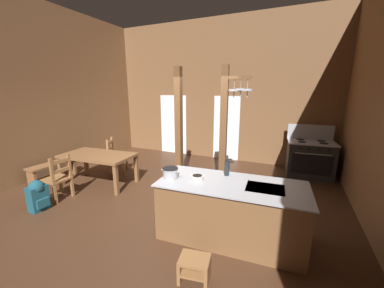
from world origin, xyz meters
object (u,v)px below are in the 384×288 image
ladderback_chair_by_post (58,178)px  step_stool (194,267)px  backpack (38,194)px  stockpot_on_counter (170,173)px  kitchen_island (230,211)px  dining_table (98,158)px  ladderback_chair_near_window (116,156)px  stove_range (310,158)px  bottle_tall_on_counter (227,168)px  mixing_bowl_on_counter (197,177)px  bench_along_left_wall (53,168)px

ladderback_chair_by_post → step_stool: bearing=-12.8°
backpack → stockpot_on_counter: stockpot_on_counter is taller
kitchen_island → dining_table: (-3.44, 0.74, 0.21)m
step_stool → ladderback_chair_near_window: (-3.49, 2.54, 0.27)m
stove_range → backpack: size_ratio=2.21×
dining_table → bottle_tall_on_counter: 3.34m
ladderback_chair_near_window → mixing_bowl_on_counter: mixing_bowl_on_counter is taller
mixing_bowl_on_counter → ladderback_chair_by_post: bearing=-177.5°
bottle_tall_on_counter → stockpot_on_counter: bearing=-148.7°
stove_range → bench_along_left_wall: size_ratio=1.14×
dining_table → bottle_tall_on_counter: size_ratio=5.35×
step_stool → ladderback_chair_near_window: bearing=143.9°
backpack → ladderback_chair_near_window: bearing=93.4°
step_stool → stockpot_on_counter: bearing=133.5°
stockpot_on_counter → bottle_tall_on_counter: size_ratio=0.95×
kitchen_island → ladderback_chair_by_post: (-3.59, -0.21, 0.01)m
backpack → mixing_bowl_on_counter: bearing=11.4°
kitchen_island → backpack: bearing=-169.0°
kitchen_island → bottle_tall_on_counter: (-0.15, 0.28, 0.58)m
kitchen_island → mixing_bowl_on_counter: size_ratio=11.87×
mixing_bowl_on_counter → kitchen_island: bearing=8.5°
stove_range → mixing_bowl_on_counter: 3.93m
bench_along_left_wall → mixing_bowl_on_counter: size_ratio=6.20×
ladderback_chair_by_post → stockpot_on_counter: size_ratio=3.04×
kitchen_island → bottle_tall_on_counter: bottle_tall_on_counter is taller
kitchen_island → mixing_bowl_on_counter: 0.71m
bench_along_left_wall → bottle_tall_on_counter: size_ratio=3.52×
dining_table → mixing_bowl_on_counter: (2.92, -0.82, 0.27)m
ladderback_chair_near_window → stockpot_on_counter: stockpot_on_counter is taller
stove_range → ladderback_chair_by_post: size_ratio=1.39×
step_stool → ladderback_chair_by_post: 3.52m
stockpot_on_counter → kitchen_island: bearing=11.5°
ladderback_chair_by_post → bench_along_left_wall: (-1.11, 0.65, -0.15)m
dining_table → ladderback_chair_by_post: (-0.15, -0.95, -0.20)m
step_stool → dining_table: (-3.27, 1.73, 0.47)m
dining_table → stove_range: bearing=29.8°
stockpot_on_counter → backpack: bearing=-169.2°
mixing_bowl_on_counter → dining_table: bearing=164.4°
dining_table → bench_along_left_wall: (-1.26, -0.30, -0.35)m
ladderback_chair_near_window → dining_table: bearing=-75.0°
backpack → ladderback_chair_by_post: bearing=97.2°
ladderback_chair_near_window → mixing_bowl_on_counter: 3.57m
dining_table → mixing_bowl_on_counter: bearing=-15.6°
stove_range → ladderback_chair_near_window: bearing=-159.2°
step_stool → bottle_tall_on_counter: size_ratio=1.22×
step_stool → stockpot_on_counter: 1.36m
ladderback_chair_by_post → mixing_bowl_on_counter: mixing_bowl_on_counter is taller
ladderback_chair_by_post → backpack: 0.50m
mixing_bowl_on_counter → bottle_tall_on_counter: (0.36, 0.36, 0.10)m
ladderback_chair_by_post → ladderback_chair_near_window: bearing=92.3°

